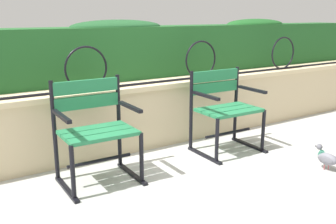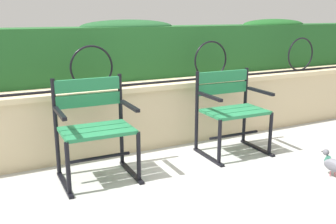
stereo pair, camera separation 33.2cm
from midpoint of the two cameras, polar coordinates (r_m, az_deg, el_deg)
name	(u,v)px [view 1 (the left image)]	position (r m, az deg, el deg)	size (l,w,h in m)	color
ground_plane	(173,174)	(3.43, -2.00, -9.29)	(60.00, 60.00, 0.00)	#ADADA8
stone_wall	(129,116)	(4.02, -8.18, -0.66)	(7.84, 0.41, 0.68)	#C6B289
iron_arch_fence	(96,72)	(3.71, -13.31, 5.84)	(7.29, 0.02, 0.42)	black
hedge_row	(109,51)	(4.28, -11.05, 8.90)	(7.68, 0.48, 0.69)	#1E5123
park_chair_left	(95,127)	(3.25, -13.76, -2.28)	(0.63, 0.53, 0.86)	#237547
park_chair_right	(224,107)	(3.92, 6.02, 0.78)	(0.65, 0.53, 0.83)	#237547
pigeon_near_chairs	(328,158)	(3.70, 20.40, -6.56)	(0.11, 0.29, 0.22)	slate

